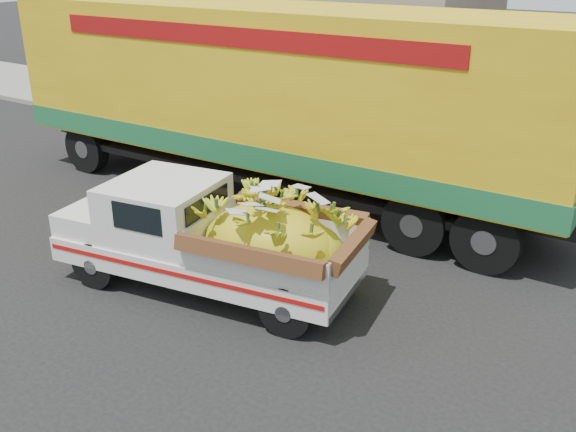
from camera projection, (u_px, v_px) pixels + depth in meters
The scene contains 6 objects.
ground at pixel (150, 244), 11.24m from camera, with size 100.00×100.00×0.00m, color black.
curb at pixel (317, 159), 15.51m from camera, with size 60.00×0.25×0.15m, color gray.
sidewalk at pixel (358, 139), 17.12m from camera, with size 60.00×4.00×0.14m, color gray.
building_left at pixel (249, 11), 24.80m from camera, with size 18.00×6.00×5.00m, color gray.
pickup_truck at pixel (227, 239), 9.36m from camera, with size 4.76×2.36×1.60m.
semi_trailer at pixel (275, 95), 12.59m from camera, with size 12.02×2.73×3.80m.
Camera 1 is at (7.66, -7.11, 4.80)m, focal length 40.00 mm.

